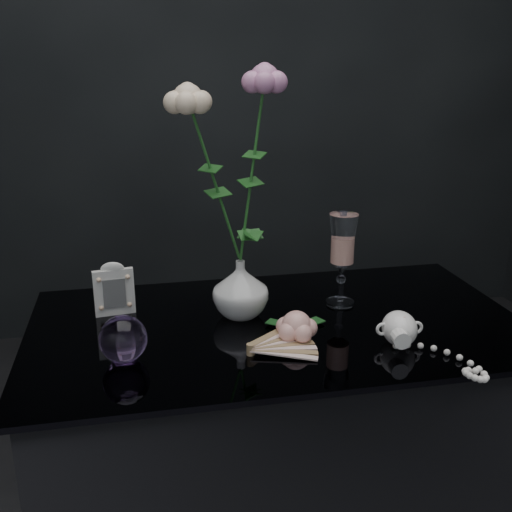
{
  "coord_description": "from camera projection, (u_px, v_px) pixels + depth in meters",
  "views": [
    {
      "loc": [
        -0.28,
        -1.09,
        1.3
      ],
      "look_at": [
        -0.05,
        0.03,
        0.92
      ],
      "focal_mm": 42.0,
      "sensor_mm": 36.0,
      "label": 1
    }
  ],
  "objects": [
    {
      "name": "table",
      "position": [
        276.0,
        471.0,
        1.4
      ],
      "size": [
        1.05,
        0.58,
        0.76
      ],
      "color": "black",
      "rests_on": "ground"
    },
    {
      "name": "vase",
      "position": [
        240.0,
        289.0,
        1.3
      ],
      "size": [
        0.14,
        0.14,
        0.13
      ],
      "primitive_type": "imported",
      "rotation": [
        0.0,
        0.0,
        0.2
      ],
      "color": "silver",
      "rests_on": "table"
    },
    {
      "name": "wine_glass",
      "position": [
        342.0,
        260.0,
        1.35
      ],
      "size": [
        0.07,
        0.07,
        0.21
      ],
      "primitive_type": null,
      "rotation": [
        0.0,
        0.0,
        -0.01
      ],
      "color": "white",
      "rests_on": "table"
    },
    {
      "name": "picture_frame",
      "position": [
        114.0,
        288.0,
        1.31
      ],
      "size": [
        0.1,
        0.08,
        0.12
      ],
      "primitive_type": null,
      "rotation": [
        0.0,
        0.0,
        0.13
      ],
      "color": "silver",
      "rests_on": "table"
    },
    {
      "name": "paperweight",
      "position": [
        123.0,
        339.0,
        1.11
      ],
      "size": [
        0.1,
        0.1,
        0.09
      ],
      "primitive_type": null,
      "rotation": [
        0.0,
        0.0,
        0.16
      ],
      "color": "#AA7CCA",
      "rests_on": "table"
    },
    {
      "name": "paper_fan",
      "position": [
        251.0,
        348.0,
        1.14
      ],
      "size": [
        0.27,
        0.21,
        0.03
      ],
      "primitive_type": null,
      "rotation": [
        0.0,
        0.0,
        0.05
      ],
      "color": "beige",
      "rests_on": "table"
    },
    {
      "name": "loose_rose",
      "position": [
        296.0,
        326.0,
        1.19
      ],
      "size": [
        0.15,
        0.19,
        0.06
      ],
      "primitive_type": null,
      "rotation": [
        0.0,
        0.0,
        -0.06
      ],
      "color": "#EBA498",
      "rests_on": "table"
    },
    {
      "name": "pearl_jar",
      "position": [
        400.0,
        327.0,
        1.18
      ],
      "size": [
        0.26,
        0.27,
        0.07
      ],
      "primitive_type": null,
      "rotation": [
        0.0,
        0.0,
        -0.11
      ],
      "color": "white",
      "rests_on": "table"
    },
    {
      "name": "roses",
      "position": [
        232.0,
        160.0,
        1.21
      ],
      "size": [
        0.24,
        0.12,
        0.45
      ],
      "color": "#FFD3AD",
      "rests_on": "vase"
    }
  ]
}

